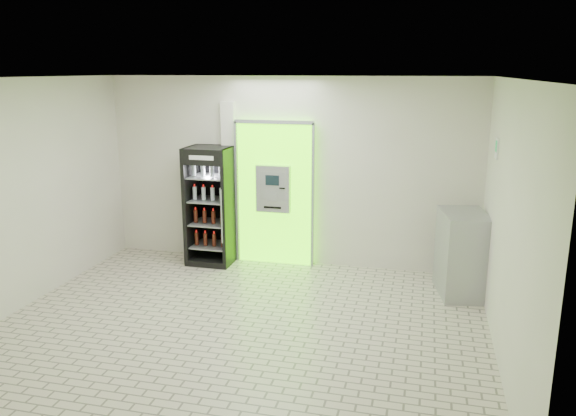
% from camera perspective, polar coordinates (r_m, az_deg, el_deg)
% --- Properties ---
extents(ground, '(6.00, 6.00, 0.00)m').
position_cam_1_polar(ground, '(7.14, -4.87, -11.81)').
color(ground, '#C0B69F').
rests_on(ground, ground).
extents(room_shell, '(6.00, 6.00, 6.00)m').
position_cam_1_polar(room_shell, '(6.56, -5.20, 2.85)').
color(room_shell, silver).
rests_on(room_shell, ground).
extents(atm_assembly, '(1.30, 0.24, 2.33)m').
position_cam_1_polar(atm_assembly, '(9.01, -1.34, 1.59)').
color(atm_assembly, '#55FF02').
rests_on(atm_assembly, ground).
extents(pillar, '(0.22, 0.11, 2.60)m').
position_cam_1_polar(pillar, '(9.25, -5.95, 2.65)').
color(pillar, silver).
rests_on(pillar, ground).
extents(beverage_cooler, '(0.72, 0.68, 1.91)m').
position_cam_1_polar(beverage_cooler, '(9.17, -7.81, 0.03)').
color(beverage_cooler, black).
rests_on(beverage_cooler, ground).
extents(steel_cabinet, '(0.75, 0.98, 1.18)m').
position_cam_1_polar(steel_cabinet, '(8.22, 17.28, -4.46)').
color(steel_cabinet, '#989B9F').
rests_on(steel_cabinet, ground).
extents(exit_sign, '(0.02, 0.22, 0.26)m').
position_cam_1_polar(exit_sign, '(7.60, 20.45, 5.68)').
color(exit_sign, white).
rests_on(exit_sign, room_shell).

